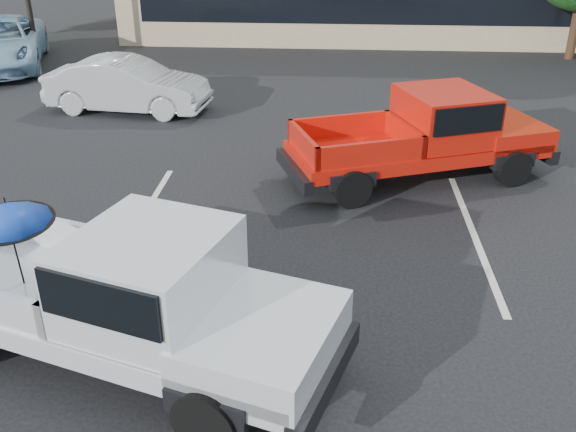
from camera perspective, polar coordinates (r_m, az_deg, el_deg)
name	(u,v)px	position (r m, az deg, el deg)	size (l,w,h in m)	color
ground	(297,292)	(9.70, 0.78, -6.73)	(90.00, 90.00, 0.00)	black
stripe_left	(138,224)	(11.92, -13.19, -0.70)	(0.12, 5.00, 0.01)	silver
stripe_right	(474,235)	(11.70, 16.21, -1.64)	(0.12, 5.00, 0.01)	silver
silver_pickup	(136,293)	(7.98, -13.39, -6.67)	(6.02, 3.63, 2.06)	black
red_pickup	(435,131)	(13.61, 12.96, 7.36)	(5.85, 3.74, 1.82)	black
silver_sedan	(127,85)	(18.25, -14.08, 11.21)	(1.53, 4.37, 1.44)	silver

